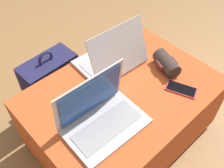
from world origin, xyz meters
name	(u,v)px	position (x,y,z in m)	size (l,w,h in m)	color
ground_plane	(120,135)	(0.00, 0.00, 0.00)	(14.00, 14.00, 0.00)	#9E7042
ottoman	(121,115)	(0.00, 0.00, 0.21)	(0.95, 0.68, 0.42)	maroon
laptop_near	(101,116)	(-0.20, -0.07, 0.48)	(0.36, 0.24, 0.24)	silver
laptop_far	(112,58)	(0.09, 0.17, 0.48)	(0.35, 0.28, 0.26)	silver
cell_phone	(181,89)	(0.22, -0.20, 0.43)	(0.13, 0.17, 0.01)	red
backpack	(52,87)	(-0.16, 0.46, 0.20)	(0.33, 0.22, 0.49)	#23234C
wrist_brace	(167,63)	(0.28, -0.04, 0.46)	(0.13, 0.18, 0.08)	#3D332D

